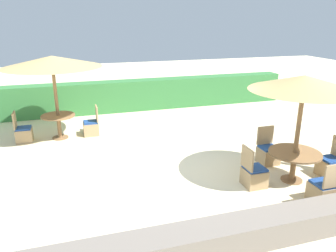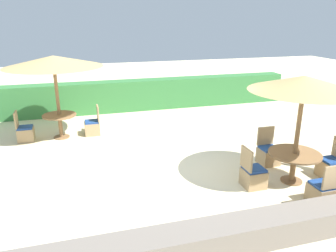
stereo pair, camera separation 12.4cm
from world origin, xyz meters
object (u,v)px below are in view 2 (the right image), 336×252
parasol_back_left (53,61)px  patio_chair_back_left_east (93,126)px  round_table_front_right (294,158)px  patio_chair_front_right_north (268,154)px  patio_chair_front_right_south (323,192)px  patio_chair_front_right_west (253,176)px  round_table_back_left (60,120)px  patio_chair_back_left_west (25,133)px  patio_chair_front_right_east (331,166)px  parasol_front_right (304,84)px

parasol_back_left → patio_chair_back_left_east: (0.97, 0.02, -2.09)m
round_table_front_right → patio_chair_front_right_north: (0.00, 1.00, -0.30)m
round_table_front_right → patio_chair_front_right_south: patio_chair_front_right_south is taller
patio_chair_front_right_west → round_table_back_left: bearing=-136.9°
patio_chair_front_right_south → patio_chair_front_right_north: 1.99m
patio_chair_back_left_west → patio_chair_front_right_west: (5.16, -4.41, 0.00)m
parasol_back_left → patio_chair_front_right_east: bearing=-36.4°
parasol_back_left → parasol_front_right: bearing=-41.0°
patio_chair_back_left_west → patio_chair_back_left_east: bearing=90.9°
patio_chair_front_right_north → parasol_back_left: bearing=-34.0°
patio_chair_back_left_east → patio_chair_front_right_east: bearing=-131.3°
parasol_front_right → patio_chair_front_right_south: parasol_front_right is taller
patio_chair_front_right_east → patio_chair_front_right_west: same height
patio_chair_back_left_west → parasol_front_right: size_ratio=0.38×
patio_chair_back_left_east → parasol_front_right: bearing=-137.2°
round_table_front_right → patio_chair_front_right_south: (-0.01, -0.99, -0.30)m
parasol_back_left → parasol_front_right: parasol_back_left is taller
round_table_back_left → patio_chair_back_left_west: size_ratio=1.09×
patio_chair_back_left_west → patio_chair_front_right_south: same height
parasol_front_right → patio_chair_front_right_north: (0.00, 1.00, -1.99)m
round_table_back_left → patio_chair_front_right_east: 7.60m
parasol_back_left → patio_chair_front_right_east: size_ratio=3.06×
patio_chair_front_right_east → patio_chair_front_right_north: (-1.00, 1.05, 0.00)m
parasol_front_right → patio_chair_front_right_west: size_ratio=2.61×
patio_chair_back_left_west → patio_chair_back_left_east: (2.00, 0.03, 0.00)m
parasol_back_left → patio_chair_back_left_west: 2.33m
patio_chair_front_right_east → round_table_front_right: bearing=87.1°
round_table_front_right → patio_chair_front_right_south: size_ratio=1.24×
parasol_front_right → patio_chair_front_right_west: parasol_front_right is taller
parasol_back_left → patio_chair_front_right_north: bearing=-34.0°
parasol_front_right → patio_chair_front_right_west: 2.22m
patio_chair_front_right_east → round_table_back_left: bearing=53.6°
patio_chair_front_right_south → patio_chair_front_right_east: bearing=42.9°
patio_chair_front_right_south → round_table_front_right: bearing=89.3°
parasol_back_left → round_table_front_right: parasol_back_left is taller
parasol_back_left → round_table_front_right: (5.12, -4.46, -1.78)m
round_table_back_left → patio_chair_back_left_east: size_ratio=1.09×
patio_chair_front_right_east → patio_chair_front_right_north: 1.45m
round_table_back_left → parasol_front_right: 6.99m
round_table_front_right → patio_chair_back_left_west: bearing=144.1°
round_table_back_left → patio_chair_front_right_west: (4.13, -4.42, -0.31)m
round_table_back_left → parasol_front_right: (5.12, -4.46, 1.68)m
patio_chair_front_right_east → patio_chair_front_right_south: (-1.01, -0.94, 0.00)m
round_table_back_left → round_table_front_right: bearing=-41.0°
patio_chair_front_right_east → patio_chair_front_right_west: bearing=87.5°
parasol_front_right → patio_chair_front_right_south: 2.22m
round_table_front_right → patio_chair_front_right_west: (-0.99, 0.03, -0.30)m
round_table_front_right → parasol_front_right: bearing=153.4°
patio_chair_front_right_east → patio_chair_back_left_east: bearing=48.7°
patio_chair_back_left_west → parasol_front_right: parasol_front_right is taller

